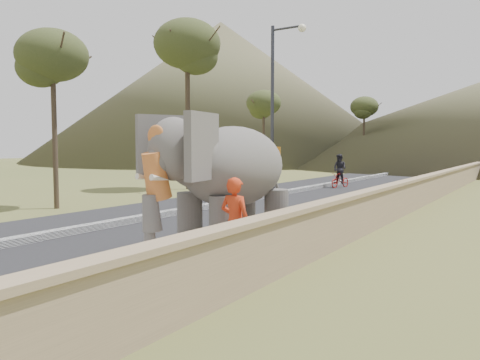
# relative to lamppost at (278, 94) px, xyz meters

# --- Properties ---
(ground) EXTENTS (160.00, 160.00, 0.00)m
(ground) POSITION_rel_lamppost_xyz_m (4.69, -12.69, -4.87)
(ground) COLOR olive
(ground) RESTS_ON ground
(road) EXTENTS (7.00, 120.00, 0.03)m
(road) POSITION_rel_lamppost_xyz_m (-0.31, -2.69, -4.86)
(road) COLOR black
(road) RESTS_ON ground
(median) EXTENTS (0.35, 120.00, 0.22)m
(median) POSITION_rel_lamppost_xyz_m (-0.31, -2.69, -4.76)
(median) COLOR black
(median) RESTS_ON ground
(walkway) EXTENTS (3.00, 120.00, 0.15)m
(walkway) POSITION_rel_lamppost_xyz_m (4.69, -2.69, -4.80)
(walkway) COLOR #9E9687
(walkway) RESTS_ON ground
(parapet) EXTENTS (0.30, 120.00, 1.10)m
(parapet) POSITION_rel_lamppost_xyz_m (6.34, -2.69, -4.32)
(parapet) COLOR tan
(parapet) RESTS_ON ground
(lamppost) EXTENTS (1.76, 0.36, 8.00)m
(lamppost) POSITION_rel_lamppost_xyz_m (0.00, 0.00, 0.00)
(lamppost) COLOR #303135
(lamppost) RESTS_ON ground
(signboard) EXTENTS (0.60, 0.08, 2.40)m
(signboard) POSITION_rel_lamppost_xyz_m (0.19, -0.68, -3.23)
(signboard) COLOR #2D2D33
(signboard) RESTS_ON ground
(hill_left) EXTENTS (60.00, 60.00, 22.00)m
(hill_left) POSITION_rel_lamppost_xyz_m (-33.31, 42.31, 6.13)
(hill_left) COLOR brown
(hill_left) RESTS_ON ground
(elephant_and_man) EXTENTS (2.60, 4.25, 2.89)m
(elephant_and_man) POSITION_rel_lamppost_xyz_m (4.71, -10.73, -3.29)
(elephant_and_man) COLOR slate
(elephant_and_man) RESTS_ON ground
(motorcyclist) EXTENTS (0.99, 1.74, 1.96)m
(motorcyclist) POSITION_rel_lamppost_xyz_m (0.62, 6.43, -4.08)
(motorcyclist) COLOR maroon
(motorcyclist) RESTS_ON ground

